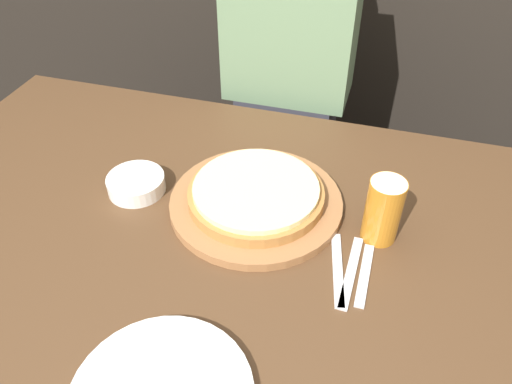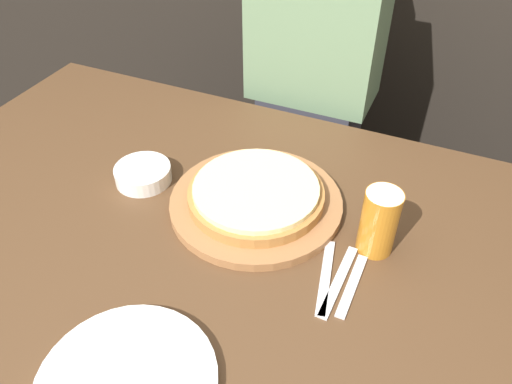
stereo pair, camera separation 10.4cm
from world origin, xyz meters
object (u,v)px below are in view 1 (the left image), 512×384
at_px(dinner_knife, 351,273).
at_px(fork, 337,270).
at_px(side_bowl, 136,184).
at_px(diner_person, 287,112).
at_px(spoon, 364,276).
at_px(beer_glass, 384,208).
at_px(pizza_on_board, 256,198).

bearing_deg(dinner_knife, fork, 180.00).
height_order(side_bowl, dinner_knife, side_bowl).
distance_m(side_bowl, dinner_knife, 0.50).
bearing_deg(diner_person, dinner_knife, -67.50).
distance_m(spoon, diner_person, 0.74).
relative_size(fork, spoon, 1.17).
bearing_deg(fork, spoon, 0.00).
distance_m(beer_glass, spoon, 0.14).
xyz_separation_m(beer_glass, spoon, (-0.01, -0.11, -0.07)).
relative_size(beer_glass, fork, 0.77).
xyz_separation_m(dinner_knife, spoon, (0.03, 0.00, 0.00)).
height_order(side_bowl, fork, side_bowl).
height_order(pizza_on_board, spoon, pizza_on_board).
bearing_deg(dinner_knife, pizza_on_board, 149.34).
xyz_separation_m(beer_glass, dinner_knife, (-0.04, -0.11, -0.07)).
relative_size(side_bowl, fork, 0.70).
bearing_deg(diner_person, fork, -69.36).
height_order(side_bowl, diner_person, diner_person).
relative_size(pizza_on_board, beer_glass, 2.66).
relative_size(beer_glass, spoon, 0.90).
bearing_deg(beer_glass, fork, -118.74).
relative_size(fork, dinner_knife, 1.00).
relative_size(pizza_on_board, dinner_knife, 2.04).
distance_m(dinner_knife, spoon, 0.03).
height_order(fork, diner_person, diner_person).
bearing_deg(side_bowl, dinner_knife, -12.57).
bearing_deg(dinner_knife, beer_glass, 71.72).
bearing_deg(dinner_knife, diner_person, 112.50).
distance_m(pizza_on_board, diner_person, 0.55).
height_order(beer_glass, spoon, beer_glass).
bearing_deg(diner_person, pizza_on_board, -84.10).
xyz_separation_m(pizza_on_board, spoon, (0.25, -0.13, -0.02)).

